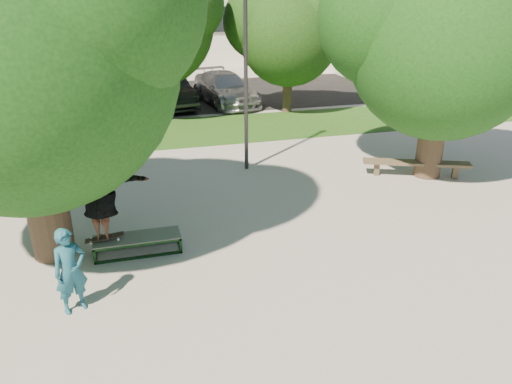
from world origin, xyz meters
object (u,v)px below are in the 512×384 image
object	(u,v)px
tree_right	(442,31)
grind_box	(138,244)
lamppost	(246,64)
car_grey	(131,82)
bench	(416,164)
car_dark	(166,89)
tree_left	(12,36)
car_silver_b	(225,88)
car_silver_a	(98,83)
bystander	(70,271)

from	to	relation	value
tree_right	grind_box	xyz separation A→B (m)	(-8.42, -2.46, -3.90)
lamppost	car_grey	distance (m)	11.90
bench	car_grey	size ratio (longest dim) A/B	0.54
car_dark	tree_left	bearing A→B (deg)	-116.72
grind_box	car_silver_b	xyz separation A→B (m)	(4.73, 13.21, 0.51)
tree_right	car_dark	distance (m)	13.06
car_silver_a	lamppost	bearing A→B (deg)	-77.94
tree_right	lamppost	world-z (taller)	tree_right
tree_left	car_grey	bearing A→B (deg)	81.16
grind_box	car_grey	xyz separation A→B (m)	(0.57, 15.66, 0.57)
tree_left	grind_box	bearing A→B (deg)	-14.72
car_dark	car_silver_b	xyz separation A→B (m)	(2.73, -0.12, -0.08)
tree_right	car_silver_a	distance (m)	16.72
car_silver_b	grind_box	bearing A→B (deg)	-119.60
car_grey	car_silver_b	xyz separation A→B (m)	(4.16, -2.44, -0.06)
tree_left	car_silver_a	world-z (taller)	tree_left
car_dark	car_silver_b	distance (m)	2.73
lamppost	car_silver_a	xyz separation A→B (m)	(-4.50, 11.50, -2.37)
tree_right	car_grey	world-z (taller)	tree_right
bystander	tree_right	bearing A→B (deg)	-1.71
car_grey	tree_left	bearing A→B (deg)	-105.99
grind_box	bench	bearing A→B (deg)	16.38
bench	car_silver_b	size ratio (longest dim) A/B	0.61
bystander	car_dark	distance (m)	15.42
tree_right	bystander	bearing A→B (deg)	-156.24
tree_left	grind_box	xyz separation A→B (m)	(1.79, -0.47, -4.23)
lamppost	car_silver_b	distance (m)	9.25
lamppost	car_grey	xyz separation A→B (m)	(-2.93, 11.28, -2.39)
tree_left	car_dark	world-z (taller)	tree_left
grind_box	car_silver_b	distance (m)	14.04
tree_right	lamppost	bearing A→B (deg)	158.72
lamppost	car_dark	size ratio (longest dim) A/B	1.29
tree_right	lamppost	xyz separation A→B (m)	(-4.92, 1.92, -0.94)
lamppost	grind_box	bearing A→B (deg)	-128.65
tree_left	tree_right	xyz separation A→B (m)	(10.21, 1.99, -0.33)
tree_right	lamppost	distance (m)	5.36
car_silver_a	car_silver_b	xyz separation A→B (m)	(5.73, -2.66, -0.08)
bystander	bench	size ratio (longest dim) A/B	0.53
tree_left	car_silver_a	distance (m)	15.85
lamppost	car_silver_a	distance (m)	12.57
tree_left	tree_right	size ratio (longest dim) A/B	1.09
car_silver_a	car_dark	size ratio (longest dim) A/B	0.96
tree_right	bench	xyz separation A→B (m)	(-0.29, -0.07, -3.70)
car_dark	car_silver_a	bearing A→B (deg)	129.47
grind_box	car_grey	distance (m)	15.68
tree_left	bystander	bearing A→B (deg)	-74.21
bystander	car_grey	world-z (taller)	bystander
bystander	car_grey	xyz separation A→B (m)	(1.73, 17.41, -0.02)
bench	car_silver_b	world-z (taller)	car_silver_b
car_grey	car_dark	bearing A→B (deg)	-65.51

